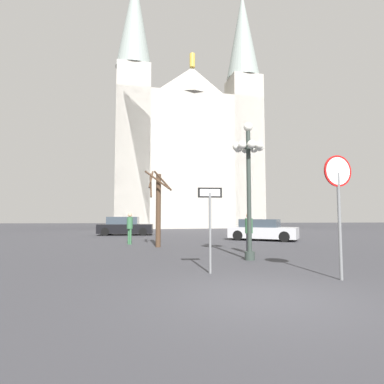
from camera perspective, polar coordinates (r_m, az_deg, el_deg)
ground_plane at (r=6.52m, az=13.26°, el=-18.33°), size 120.00×120.00×0.00m
cathedral at (r=43.31m, az=-1.07°, el=7.72°), size 20.07×13.97×33.42m
stop_sign at (r=8.66m, az=25.26°, el=0.08°), size 0.79×0.18×3.11m
one_way_arrow_sign at (r=8.68m, az=3.33°, el=-4.70°), size 0.68×0.07×2.37m
street_lamp at (r=11.58m, az=10.33°, el=4.24°), size 1.17×1.17×5.02m
bare_tree at (r=15.85m, az=-6.27°, el=-2.56°), size 1.38×1.20×3.91m
parked_car_near_black at (r=26.06m, az=-12.17°, el=-6.19°), size 4.38×2.01×1.48m
parked_car_far_silver at (r=20.65m, az=12.76°, el=-6.84°), size 4.55×3.67×1.35m
pedestrian_walking at (r=17.62m, az=-11.33°, el=-5.99°), size 0.32×0.32×1.73m
pedestrian_standing at (r=13.45m, az=10.38°, el=-6.65°), size 0.32×0.32×1.69m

